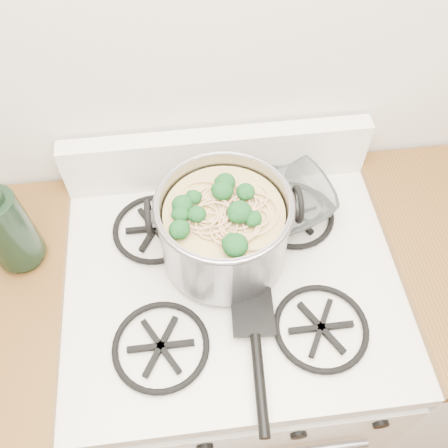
% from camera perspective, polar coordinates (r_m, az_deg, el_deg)
% --- Properties ---
extents(gas_range, '(0.76, 0.66, 0.92)m').
position_cam_1_polar(gas_range, '(1.57, 0.74, -14.49)').
color(gas_range, white).
rests_on(gas_range, ground).
extents(counter_left, '(0.25, 0.65, 0.92)m').
position_cam_1_polar(counter_left, '(1.60, -18.20, -15.41)').
color(counter_left, silver).
rests_on(counter_left, ground).
extents(stock_pot, '(0.32, 0.29, 0.20)m').
position_cam_1_polar(stock_pot, '(1.08, 0.00, -0.57)').
color(stock_pot, gray).
rests_on(stock_pot, gas_range).
extents(spatula, '(0.31, 0.33, 0.02)m').
position_cam_1_polar(spatula, '(1.07, 3.31, -9.87)').
color(spatula, black).
rests_on(spatula, gas_range).
extents(glass_bowl, '(0.13, 0.13, 0.03)m').
position_cam_1_polar(glass_bowl, '(1.23, 5.95, 2.54)').
color(glass_bowl, white).
rests_on(glass_bowl, gas_range).
extents(bottle, '(0.14, 0.14, 0.29)m').
position_cam_1_polar(bottle, '(1.13, -24.03, 0.39)').
color(bottle, black).
rests_on(bottle, counter_left).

